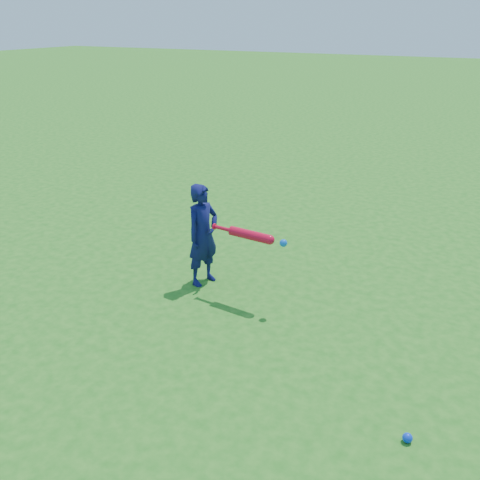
{
  "coord_description": "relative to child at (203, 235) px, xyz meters",
  "views": [
    {
      "loc": [
        2.72,
        -4.69,
        2.88
      ],
      "look_at": [
        0.26,
        0.03,
        0.65
      ],
      "focal_mm": 40.0,
      "sensor_mm": 36.0,
      "label": 1
    }
  ],
  "objects": [
    {
      "name": "ground",
      "position": [
        0.24,
        -0.07,
        -0.59
      ],
      "size": [
        80.0,
        80.0,
        0.0
      ],
      "primitive_type": "plane",
      "color": "#1F6818",
      "rests_on": "ground"
    },
    {
      "name": "child",
      "position": [
        0.0,
        0.0,
        0.0
      ],
      "size": [
        0.39,
        0.49,
        1.19
      ],
      "primitive_type": "imported",
      "rotation": [
        0.0,
        0.0,
        1.31
      ],
      "color": "#10134E",
      "rests_on": "ground"
    },
    {
      "name": "ground_ball_blue",
      "position": [
        2.64,
        -1.51,
        -0.56
      ],
      "size": [
        0.08,
        0.08,
        0.08
      ],
      "primitive_type": "sphere",
      "color": "#0C34D9",
      "rests_on": "ground"
    },
    {
      "name": "bat_swing",
      "position": [
        0.69,
        -0.12,
        0.17
      ],
      "size": [
        0.9,
        0.15,
        0.1
      ],
      "rotation": [
        0.0,
        0.0,
        -0.09
      ],
      "color": "red",
      "rests_on": "ground"
    }
  ]
}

